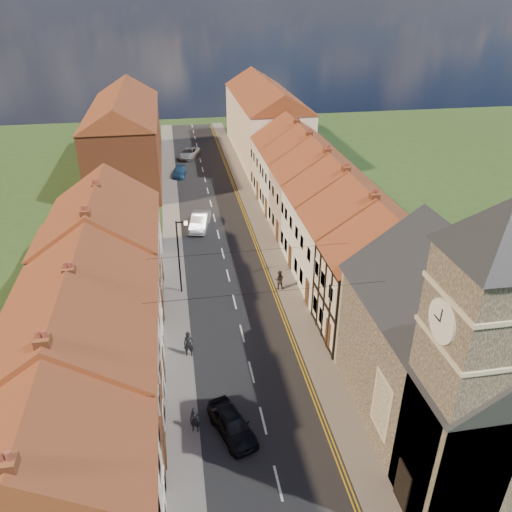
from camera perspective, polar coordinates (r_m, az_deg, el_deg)
The scene contains 25 objects.
road at distance 48.47m, azimuth -4.34°, elevation 2.49°, with size 7.00×90.00×0.02m, color black.
pavement_left at distance 48.31m, azimuth -9.54°, elevation 2.13°, with size 1.80×90.00×0.12m, color slate.
pavement_right at distance 48.99m, azimuth 0.79°, elevation 2.92°, with size 1.80×90.00×0.12m, color slate.
church at distance 26.15m, azimuth 22.99°, elevation -9.67°, with size 11.25×14.25×15.20m.
cottage_r_tudor at distance 33.62m, azimuth 14.47°, elevation -2.19°, with size 8.30×5.20×9.00m.
cottage_r_white_near at distance 37.99m, azimuth 11.41°, elevation 1.87°, with size 8.30×6.00×9.00m.
cottage_r_cream_mid at distance 42.59m, azimuth 8.95°, elevation 5.06°, with size 8.30×5.20×9.00m.
cottage_r_pink at distance 47.37m, azimuth 6.96°, elevation 7.60°, with size 8.30×6.00×9.00m.
cottage_r_white_far at distance 52.26m, azimuth 5.32°, elevation 9.68°, with size 8.30×5.20×9.00m.
cottage_r_cream_far at distance 57.25m, azimuth 3.95°, elevation 11.38°, with size 8.30×6.00×9.00m.
cottage_l_brick_near at distance 21.97m, azimuth -22.58°, elevation -23.82°, with size 8.30×5.70×8.80m.
cottage_l_cream at distance 25.80m, azimuth -20.29°, elevation -13.55°, with size 8.30×6.30×9.10m.
cottage_l_white at distance 30.92m, azimuth -18.54°, elevation -5.94°, with size 8.30×6.90×8.80m.
cottage_l_brick_mid at distance 36.05m, azimuth -17.45°, elevation -0.35°, with size 8.30×5.70×9.10m.
cottage_l_pink at distance 41.29m, azimuth -16.62°, elevation 3.25°, with size 8.30×6.30×8.80m.
block_right_far at distance 71.52m, azimuth 1.07°, elevation 15.52°, with size 8.30×24.20×10.50m.
block_left_far at distance 65.69m, azimuth -14.70°, elevation 13.49°, with size 8.30×24.20×10.50m.
lamppost at distance 37.80m, azimuth -8.72°, elevation 0.39°, with size 0.88×0.15×6.00m.
car_near at distance 27.88m, azimuth -2.75°, elevation -18.62°, with size 1.54×3.84×1.31m, color black.
car_mid at distance 49.65m, azimuth -6.43°, elevation 3.97°, with size 1.58×4.53×1.49m, color #B6B7BE.
car_far at distance 64.77m, azimuth -8.75°, elevation 9.49°, with size 1.57×3.85×1.12m, color navy.
car_distant at distance 72.04m, azimuth -7.70°, elevation 11.58°, with size 2.25×4.88×1.36m, color gray.
pedestrian_left at distance 27.90m, azimuth -6.99°, elevation -18.10°, with size 0.56×0.37×1.53m, color black.
pedestrian_right at distance 39.06m, azimuth 2.67°, elevation -2.73°, with size 0.77×0.60×1.59m, color #282320.
pedestrian_left_b at distance 32.54m, azimuth -7.70°, elevation -9.94°, with size 0.65×0.42×1.77m, color black.
Camera 1 is at (-3.75, -13.55, 20.96)m, focal length 35.00 mm.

